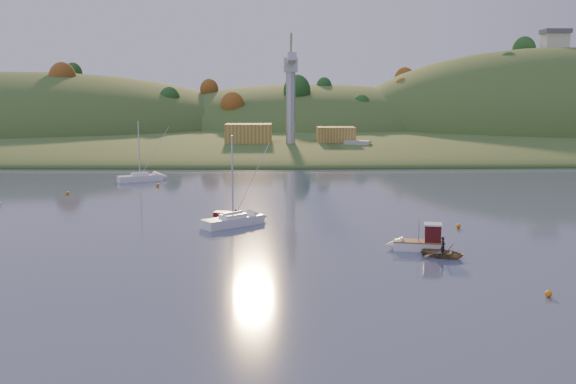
{
  "coord_description": "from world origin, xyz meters",
  "views": [
    {
      "loc": [
        -0.73,
        -30.96,
        14.19
      ],
      "look_at": [
        0.22,
        37.09,
        3.8
      ],
      "focal_mm": 40.0,
      "sensor_mm": 36.0,
      "label": 1
    }
  ],
  "objects_px": {
    "fishing_boat": "(415,242)",
    "red_tender": "(233,214)",
    "sailboat_near": "(233,220)",
    "canoe": "(443,253)",
    "sailboat_far": "(140,177)"
  },
  "relations": [
    {
      "from": "fishing_boat",
      "to": "red_tender",
      "type": "bearing_deg",
      "value": -31.33
    },
    {
      "from": "fishing_boat",
      "to": "canoe",
      "type": "distance_m",
      "value": 3.33
    },
    {
      "from": "red_tender",
      "to": "sailboat_far",
      "type": "bearing_deg",
      "value": 133.47
    },
    {
      "from": "sailboat_near",
      "to": "sailboat_far",
      "type": "distance_m",
      "value": 40.8
    },
    {
      "from": "sailboat_near",
      "to": "canoe",
      "type": "xyz_separation_m",
      "value": [
        19.44,
        -13.84,
        -0.27
      ]
    },
    {
      "from": "sailboat_near",
      "to": "fishing_boat",
      "type": "bearing_deg",
      "value": -72.1
    },
    {
      "from": "fishing_boat",
      "to": "red_tender",
      "type": "distance_m",
      "value": 24.39
    },
    {
      "from": "fishing_boat",
      "to": "sailboat_near",
      "type": "height_order",
      "value": "sailboat_near"
    },
    {
      "from": "sailboat_far",
      "to": "fishing_boat",
      "type": "bearing_deg",
      "value": -81.16
    },
    {
      "from": "sailboat_near",
      "to": "sailboat_far",
      "type": "relative_size",
      "value": 1.0
    },
    {
      "from": "fishing_boat",
      "to": "sailboat_near",
      "type": "bearing_deg",
      "value": -21.01
    },
    {
      "from": "fishing_boat",
      "to": "sailboat_far",
      "type": "height_order",
      "value": "sailboat_far"
    },
    {
      "from": "fishing_boat",
      "to": "sailboat_near",
      "type": "relative_size",
      "value": 0.56
    },
    {
      "from": "sailboat_near",
      "to": "canoe",
      "type": "height_order",
      "value": "sailboat_near"
    },
    {
      "from": "canoe",
      "to": "red_tender",
      "type": "height_order",
      "value": "red_tender"
    }
  ]
}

